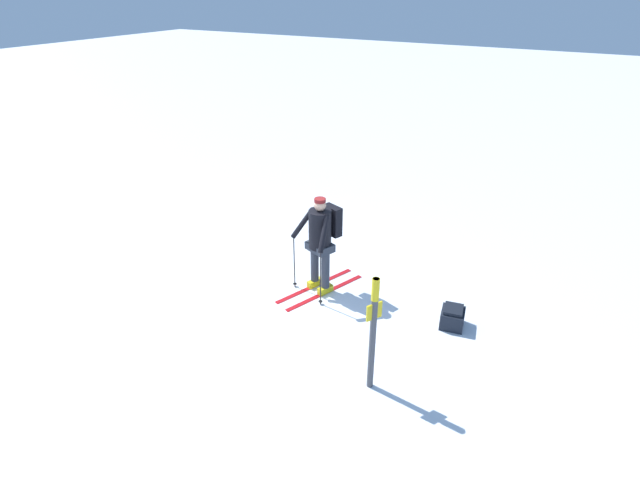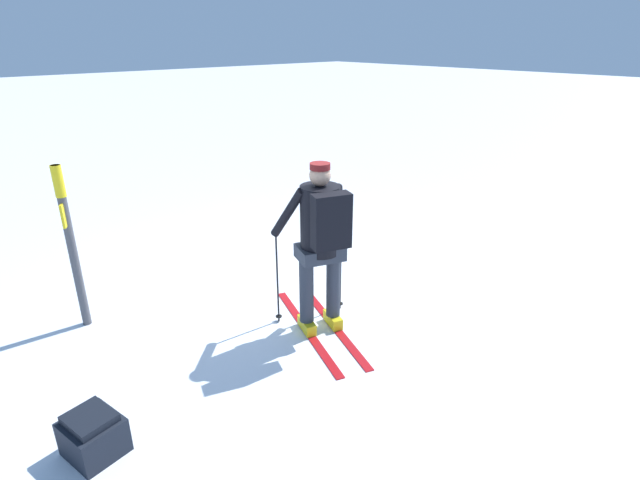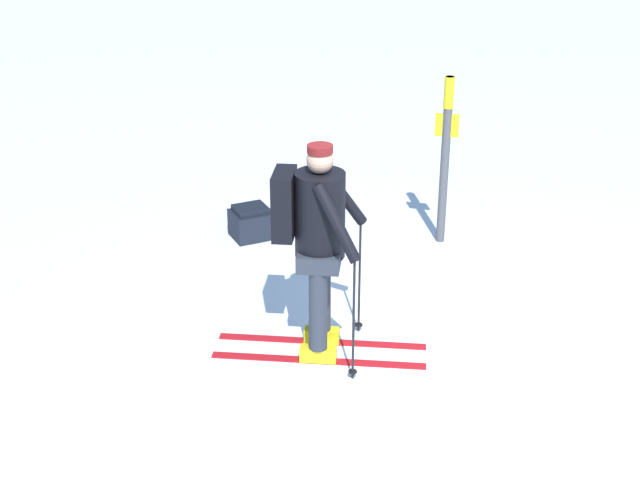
# 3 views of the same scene
# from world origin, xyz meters

# --- Properties ---
(ground_plane) EXTENTS (80.00, 80.00, 0.00)m
(ground_plane) POSITION_xyz_m (0.00, 0.00, 0.00)
(ground_plane) COLOR white
(skier) EXTENTS (1.80, 1.02, 1.82)m
(skier) POSITION_xyz_m (0.83, -0.51, 1.08)
(skier) COLOR red
(skier) RESTS_ON ground_plane
(dropped_backpack) EXTENTS (0.46, 0.44, 0.35)m
(dropped_backpack) POSITION_xyz_m (0.92, -2.94, 0.17)
(dropped_backpack) COLOR black
(dropped_backpack) RESTS_ON ground_plane
(trail_marker) EXTENTS (0.22, 0.14, 1.78)m
(trail_marker) POSITION_xyz_m (-1.01, -2.33, 1.05)
(trail_marker) COLOR #4C4C51
(trail_marker) RESTS_ON ground_plane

